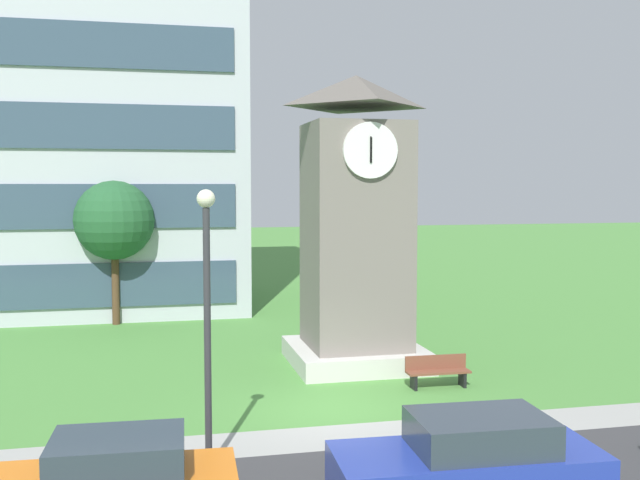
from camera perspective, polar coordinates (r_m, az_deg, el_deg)
The scene contains 7 objects.
ground_plane at distance 19.20m, azimuth 0.98°, elevation -12.91°, with size 160.00×160.00×0.00m, color #4C893D.
kerb_strip at distance 17.38m, azimuth 2.58°, elevation -14.77°, with size 120.00×1.60×0.01m, color #9E9E99.
clock_tower at distance 23.22m, azimuth 2.77°, elevation 0.11°, with size 4.02×4.02×9.03m.
park_bench at distance 21.36m, azimuth 9.01°, elevation -9.90°, with size 1.81×0.52×0.88m.
street_lamp at distance 14.74m, azimuth -8.67°, elevation -4.31°, with size 0.36×0.36×5.58m.
tree_near_tower at distance 31.01m, azimuth -15.52°, elevation 1.43°, with size 3.20×3.20×5.84m.
parked_car_blue at distance 13.68m, azimuth 11.44°, elevation -16.41°, with size 4.74×2.20×1.69m.
Camera 1 is at (-4.36, -17.82, 5.67)m, focal length 41.68 mm.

